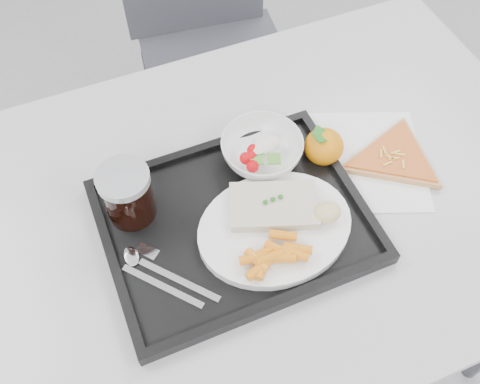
# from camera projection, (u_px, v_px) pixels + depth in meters

# --- Properties ---
(table) EXTENTS (1.20, 0.80, 0.75)m
(table) POSITION_uv_depth(u_px,v_px,m) (255.00, 218.00, 1.03)
(table) COLOR silver
(table) RESTS_ON ground
(chair) EXTENTS (0.47, 0.47, 0.93)m
(chair) POSITION_uv_depth(u_px,v_px,m) (208.00, 29.00, 1.55)
(chair) COLOR #383940
(chair) RESTS_ON ground
(tray) EXTENTS (0.45, 0.35, 0.03)m
(tray) POSITION_uv_depth(u_px,v_px,m) (235.00, 222.00, 0.94)
(tray) COLOR black
(tray) RESTS_ON table
(dinner_plate) EXTENTS (0.27, 0.27, 0.02)m
(dinner_plate) POSITION_uv_depth(u_px,v_px,m) (275.00, 228.00, 0.91)
(dinner_plate) COLOR white
(dinner_plate) RESTS_ON tray
(fish_fillet) EXTENTS (0.17, 0.14, 0.03)m
(fish_fillet) POSITION_uv_depth(u_px,v_px,m) (274.00, 206.00, 0.92)
(fish_fillet) COLOR beige
(fish_fillet) RESTS_ON dinner_plate
(bread_roll) EXTENTS (0.06, 0.06, 0.03)m
(bread_roll) POSITION_uv_depth(u_px,v_px,m) (327.00, 212.00, 0.90)
(bread_roll) COLOR #EFD789
(bread_roll) RESTS_ON dinner_plate
(salad_bowl) EXTENTS (0.15, 0.15, 0.05)m
(salad_bowl) POSITION_uv_depth(u_px,v_px,m) (262.00, 150.00, 0.99)
(salad_bowl) COLOR white
(salad_bowl) RESTS_ON tray
(cola_glass) EXTENTS (0.09, 0.09, 0.11)m
(cola_glass) POSITION_uv_depth(u_px,v_px,m) (127.00, 194.00, 0.90)
(cola_glass) COLOR black
(cola_glass) RESTS_ON tray
(cutlery) EXTENTS (0.14, 0.15, 0.01)m
(cutlery) POSITION_uv_depth(u_px,v_px,m) (156.00, 271.00, 0.88)
(cutlery) COLOR silver
(cutlery) RESTS_ON tray
(napkin) EXTENTS (0.32, 0.32, 0.00)m
(napkin) POSITION_uv_depth(u_px,v_px,m) (357.00, 160.00, 1.02)
(napkin) COLOR white
(napkin) RESTS_ON table
(tangerine) EXTENTS (0.09, 0.09, 0.07)m
(tangerine) POSITION_uv_depth(u_px,v_px,m) (324.00, 146.00, 1.00)
(tangerine) COLOR #FFA218
(tangerine) RESTS_ON napkin
(pizza_slice) EXTENTS (0.26, 0.26, 0.02)m
(pizza_slice) POSITION_uv_depth(u_px,v_px,m) (394.00, 157.00, 1.01)
(pizza_slice) COLOR tan
(pizza_slice) RESTS_ON napkin
(carrot_pile) EXTENTS (0.12, 0.08, 0.02)m
(carrot_pile) POSITION_uv_depth(u_px,v_px,m) (273.00, 256.00, 0.86)
(carrot_pile) COLOR orange
(carrot_pile) RESTS_ON dinner_plate
(salad_contents) EXTENTS (0.09, 0.07, 0.03)m
(salad_contents) POSITION_uv_depth(u_px,v_px,m) (261.00, 149.00, 0.98)
(salad_contents) COLOR #BB070B
(salad_contents) RESTS_ON salad_bowl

